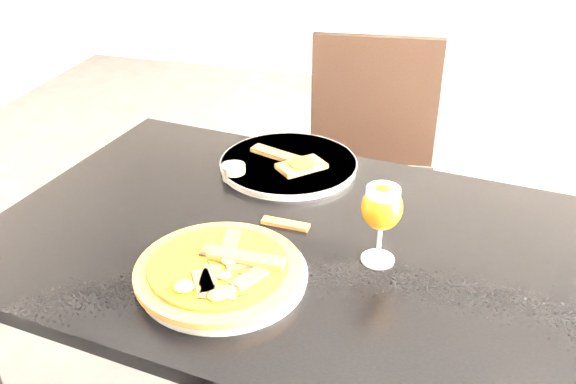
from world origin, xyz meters
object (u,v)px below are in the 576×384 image
(pizza, at_px, (220,269))
(beer_glass, at_px, (382,208))
(chair_far, at_px, (368,175))
(dining_table, at_px, (288,273))

(pizza, relative_size, beer_glass, 1.90)
(chair_far, distance_m, beer_glass, 0.88)
(dining_table, bearing_deg, pizza, -107.72)
(dining_table, relative_size, chair_far, 1.41)
(chair_far, xyz_separation_m, beer_glass, (0.14, -0.80, 0.36))
(pizza, bearing_deg, chair_far, 82.44)
(dining_table, distance_m, beer_glass, 0.28)
(beer_glass, bearing_deg, chair_far, 99.94)
(pizza, bearing_deg, dining_table, 65.38)
(chair_far, xyz_separation_m, pizza, (-0.12, -0.94, 0.27))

